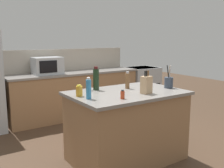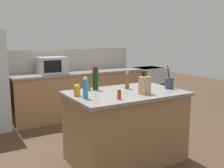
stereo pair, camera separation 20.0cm
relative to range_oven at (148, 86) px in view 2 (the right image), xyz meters
name	(u,v)px [view 2 (the right image)]	position (x,y,z in m)	size (l,w,h in m)	color
ground_plane	(125,159)	(-2.10, -2.20, -0.47)	(14.00, 14.00, 0.00)	#473323
back_counter_run	(80,94)	(-1.80, 0.00, 0.00)	(2.77, 0.66, 0.94)	#936B47
wall_backsplash	(73,59)	(-1.80, 0.32, 0.70)	(2.73, 0.03, 0.46)	#B2A899
kitchen_island	(125,126)	(-2.10, -2.20, 0.00)	(1.49, 0.98, 0.94)	#936B47
range_oven	(148,86)	(0.00, 0.00, 0.00)	(0.76, 0.65, 0.92)	#ADB2B7
microwave	(52,65)	(-2.38, 0.00, 0.64)	(0.55, 0.39, 0.33)	#ADB2B7
knife_block	(145,85)	(-1.97, -2.42, 0.59)	(0.15, 0.12, 0.29)	tan
utensil_crock	(169,83)	(-1.46, -2.31, 0.56)	(0.12, 0.12, 0.32)	#333D4C
spice_jar_oregano	(88,86)	(-2.48, -1.85, 0.53)	(0.06, 0.06, 0.12)	#567038
wine_bottle	(95,79)	(-2.38, -1.88, 0.62)	(0.08, 0.08, 0.32)	black
dish_soap_bottle	(85,89)	(-2.72, -2.28, 0.59)	(0.06, 0.06, 0.25)	#3384BC
pepper_grinder	(127,81)	(-1.97, -2.03, 0.58)	(0.06, 0.06, 0.24)	brown
honey_jar	(77,91)	(-2.74, -2.10, 0.54)	(0.08, 0.08, 0.14)	gold
spice_jar_paprika	(119,95)	(-2.39, -2.50, 0.52)	(0.05, 0.05, 0.11)	#B73D1E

